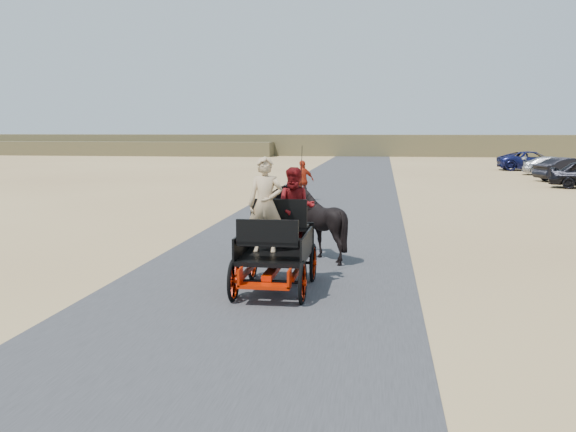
# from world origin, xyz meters

# --- Properties ---
(ground) EXTENTS (140.00, 140.00, 0.00)m
(ground) POSITION_xyz_m (0.00, 0.00, 0.00)
(ground) COLOR tan
(road) EXTENTS (6.00, 140.00, 0.01)m
(road) POSITION_xyz_m (0.00, 0.00, 0.01)
(road) COLOR #38383A
(road) RESTS_ON ground
(ridge_far) EXTENTS (140.00, 6.00, 2.40)m
(ridge_far) POSITION_xyz_m (0.00, 62.00, 1.20)
(ridge_far) COLOR brown
(ridge_far) RESTS_ON ground
(ridge_near) EXTENTS (40.00, 4.00, 1.60)m
(ridge_near) POSITION_xyz_m (-30.00, 58.00, 0.80)
(ridge_near) COLOR brown
(ridge_near) RESTS_ON ground
(carriage) EXTENTS (1.30, 2.40, 0.72)m
(carriage) POSITION_xyz_m (0.33, -1.50, 0.36)
(carriage) COLOR black
(carriage) RESTS_ON ground
(horse_left) EXTENTS (0.91, 2.01, 1.70)m
(horse_left) POSITION_xyz_m (-0.22, 1.50, 0.85)
(horse_left) COLOR black
(horse_left) RESTS_ON ground
(horse_right) EXTENTS (1.37, 1.54, 1.70)m
(horse_right) POSITION_xyz_m (0.88, 1.50, 0.85)
(horse_right) COLOR black
(horse_right) RESTS_ON ground
(driver_man) EXTENTS (0.66, 0.43, 1.80)m
(driver_man) POSITION_xyz_m (0.13, -1.45, 1.62)
(driver_man) COLOR tan
(driver_man) RESTS_ON carriage
(passenger_woman) EXTENTS (0.77, 0.60, 1.58)m
(passenger_woman) POSITION_xyz_m (0.63, -0.90, 1.51)
(passenger_woman) COLOR #660C0F
(passenger_woman) RESTS_ON carriage
(pedestrian) EXTENTS (1.07, 0.91, 1.73)m
(pedestrian) POSITION_xyz_m (-1.05, 13.68, 0.86)
(pedestrian) COLOR red
(pedestrian) RESTS_ON ground
(car_b) EXTENTS (4.42, 2.75, 1.37)m
(car_b) POSITION_xyz_m (13.21, 26.28, 0.69)
(car_b) COLOR black
(car_b) RESTS_ON ground
(car_c) EXTENTS (4.53, 2.71, 1.23)m
(car_c) POSITION_xyz_m (13.59, 31.20, 0.61)
(car_c) COLOR #B2B2B7
(car_c) RESTS_ON ground
(car_d) EXTENTS (5.08, 2.37, 1.41)m
(car_d) POSITION_xyz_m (13.29, 36.41, 0.70)
(car_d) COLOR navy
(car_d) RESTS_ON ground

